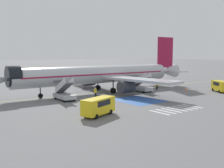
{
  "coord_description": "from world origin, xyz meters",
  "views": [
    {
      "loc": [
        -28.48,
        -44.03,
        7.84
      ],
      "look_at": [
        2.68,
        -3.69,
        1.99
      ],
      "focal_mm": 42.0,
      "sensor_mm": 36.0,
      "label": 1
    }
  ],
  "objects_px": {
    "baggage_cart": "(102,95)",
    "ground_crew_0": "(156,86)",
    "service_van_1": "(221,86)",
    "ground_crew_1": "(95,92)",
    "ground_crew_2": "(157,84)",
    "service_van_0": "(98,105)",
    "traffic_cone_0": "(186,89)",
    "fuel_tanker": "(72,75)",
    "boarding_stairs_forward": "(64,94)",
    "airliner": "(101,75)",
    "boarding_stairs_aft": "(141,87)"
  },
  "relations": [
    {
      "from": "airliner",
      "to": "ground_crew_2",
      "type": "height_order",
      "value": "airliner"
    },
    {
      "from": "baggage_cart",
      "to": "ground_crew_0",
      "type": "distance_m",
      "value": 14.09
    },
    {
      "from": "service_van_0",
      "to": "baggage_cart",
      "type": "distance_m",
      "value": 15.56
    },
    {
      "from": "ground_crew_1",
      "to": "airliner",
      "type": "bearing_deg",
      "value": 110.8
    },
    {
      "from": "boarding_stairs_aft",
      "to": "ground_crew_0",
      "type": "relative_size",
      "value": 3.14
    },
    {
      "from": "baggage_cart",
      "to": "fuel_tanker",
      "type": "bearing_deg",
      "value": -120.45
    },
    {
      "from": "ground_crew_2",
      "to": "boarding_stairs_aft",
      "type": "bearing_deg",
      "value": -127.57
    },
    {
      "from": "ground_crew_2",
      "to": "airliner",
      "type": "bearing_deg",
      "value": -152.21
    },
    {
      "from": "airliner",
      "to": "ground_crew_1",
      "type": "height_order",
      "value": "airliner"
    },
    {
      "from": "boarding_stairs_forward",
      "to": "traffic_cone_0",
      "type": "distance_m",
      "value": 26.89
    },
    {
      "from": "traffic_cone_0",
      "to": "fuel_tanker",
      "type": "bearing_deg",
      "value": 105.0
    },
    {
      "from": "baggage_cart",
      "to": "airliner",
      "type": "bearing_deg",
      "value": -135.57
    },
    {
      "from": "ground_crew_0",
      "to": "ground_crew_2",
      "type": "distance_m",
      "value": 1.97
    },
    {
      "from": "ground_crew_0",
      "to": "ground_crew_2",
      "type": "bearing_deg",
      "value": -174.33
    },
    {
      "from": "ground_crew_2",
      "to": "service_van_0",
      "type": "bearing_deg",
      "value": -107.74
    },
    {
      "from": "service_van_0",
      "to": "ground_crew_0",
      "type": "height_order",
      "value": "service_van_0"
    },
    {
      "from": "boarding_stairs_forward",
      "to": "fuel_tanker",
      "type": "xyz_separation_m",
      "value": [
        17.21,
        28.4,
        0.72
      ]
    },
    {
      "from": "service_van_0",
      "to": "ground_crew_1",
      "type": "distance_m",
      "value": 13.7
    },
    {
      "from": "boarding_stairs_forward",
      "to": "service_van_0",
      "type": "distance_m",
      "value": 13.18
    },
    {
      "from": "airliner",
      "to": "baggage_cart",
      "type": "xyz_separation_m",
      "value": [
        -3.04,
        -4.58,
        -3.37
      ]
    },
    {
      "from": "service_van_1",
      "to": "traffic_cone_0",
      "type": "distance_m",
      "value": 6.89
    },
    {
      "from": "airliner",
      "to": "ground_crew_1",
      "type": "xyz_separation_m",
      "value": [
        -5.14,
        -5.33,
        -2.54
      ]
    },
    {
      "from": "baggage_cart",
      "to": "traffic_cone_0",
      "type": "relative_size",
      "value": 4.43
    },
    {
      "from": "ground_crew_2",
      "to": "traffic_cone_0",
      "type": "height_order",
      "value": "ground_crew_2"
    },
    {
      "from": "ground_crew_0",
      "to": "ground_crew_2",
      "type": "xyz_separation_m",
      "value": [
        1.59,
        1.16,
        0.07
      ]
    },
    {
      "from": "service_van_1",
      "to": "ground_crew_0",
      "type": "distance_m",
      "value": 13.14
    },
    {
      "from": "boarding_stairs_forward",
      "to": "ground_crew_2",
      "type": "xyz_separation_m",
      "value": [
        23.18,
        -0.02,
        0.06
      ]
    },
    {
      "from": "boarding_stairs_forward",
      "to": "service_van_0",
      "type": "bearing_deg",
      "value": -95.87
    },
    {
      "from": "airliner",
      "to": "boarding_stairs_aft",
      "type": "bearing_deg",
      "value": -121.28
    },
    {
      "from": "boarding_stairs_aft",
      "to": "ground_crew_2",
      "type": "relative_size",
      "value": 2.94
    },
    {
      "from": "baggage_cart",
      "to": "traffic_cone_0",
      "type": "xyz_separation_m",
      "value": [
        18.78,
        -4.81,
        0.07
      ]
    },
    {
      "from": "service_van_1",
      "to": "ground_crew_1",
      "type": "distance_m",
      "value": 26.48
    },
    {
      "from": "boarding_stairs_aft",
      "to": "boarding_stairs_forward",
      "type": "bearing_deg",
      "value": 180.0
    },
    {
      "from": "fuel_tanker",
      "to": "service_van_1",
      "type": "xyz_separation_m",
      "value": [
        12.82,
        -39.64,
        -0.34
      ]
    },
    {
      "from": "traffic_cone_0",
      "to": "ground_crew_1",
      "type": "bearing_deg",
      "value": 168.99
    },
    {
      "from": "airliner",
      "to": "ground_crew_2",
      "type": "xyz_separation_m",
      "value": [
        12.62,
        -3.88,
        -2.58
      ]
    },
    {
      "from": "ground_crew_1",
      "to": "ground_crew_2",
      "type": "height_order",
      "value": "ground_crew_1"
    },
    {
      "from": "fuel_tanker",
      "to": "service_van_1",
      "type": "distance_m",
      "value": 41.66
    },
    {
      "from": "boarding_stairs_forward",
      "to": "boarding_stairs_aft",
      "type": "bearing_deg",
      "value": -0.0
    },
    {
      "from": "boarding_stairs_forward",
      "to": "ground_crew_1",
      "type": "relative_size",
      "value": 2.84
    },
    {
      "from": "fuel_tanker",
      "to": "ground_crew_2",
      "type": "relative_size",
      "value": 5.09
    },
    {
      "from": "fuel_tanker",
      "to": "service_van_1",
      "type": "bearing_deg",
      "value": 19.35
    },
    {
      "from": "boarding_stairs_forward",
      "to": "boarding_stairs_aft",
      "type": "distance_m",
      "value": 17.49
    },
    {
      "from": "fuel_tanker",
      "to": "traffic_cone_0",
      "type": "xyz_separation_m",
      "value": [
        9.09,
        -33.94,
        -1.38
      ]
    },
    {
      "from": "traffic_cone_0",
      "to": "boarding_stairs_forward",
      "type": "bearing_deg",
      "value": 168.11
    },
    {
      "from": "service_van_0",
      "to": "ground_crew_0",
      "type": "xyz_separation_m",
      "value": [
        23.52,
        11.85,
        -0.39
      ]
    },
    {
      "from": "boarding_stairs_forward",
      "to": "fuel_tanker",
      "type": "bearing_deg",
      "value": 61.33
    },
    {
      "from": "airliner",
      "to": "baggage_cart",
      "type": "relative_size",
      "value": 15.52
    },
    {
      "from": "boarding_stairs_forward",
      "to": "service_van_1",
      "type": "height_order",
      "value": "boarding_stairs_forward"
    },
    {
      "from": "boarding_stairs_forward",
      "to": "ground_crew_1",
      "type": "height_order",
      "value": "boarding_stairs_forward"
    }
  ]
}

